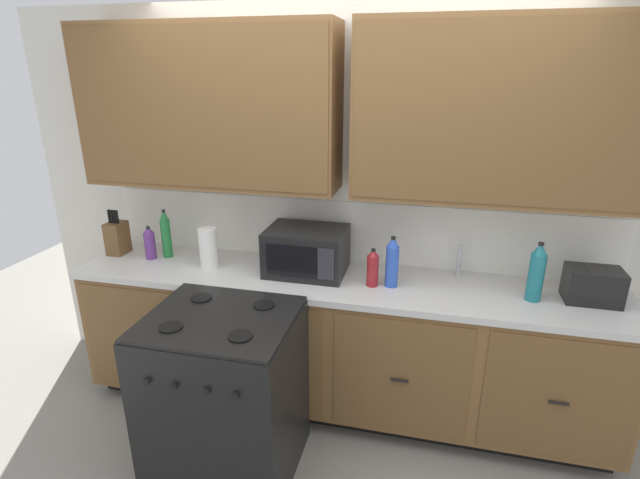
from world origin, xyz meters
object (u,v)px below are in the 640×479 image
knife_block (117,237)px  paper_towel_roll (209,248)px  microwave (306,251)px  bottle_green (166,234)px  bottle_blue (392,262)px  bottle_violet (150,243)px  bottle_red (373,268)px  bottle_teal (537,272)px  toaster (593,285)px  stove_range (225,394)px

knife_block → paper_towel_roll: 0.72m
knife_block → paper_towel_roll: size_ratio=1.19×
microwave → bottle_green: bearing=178.0°
bottle_blue → bottle_violet: bearing=178.0°
paper_towel_roll → bottle_violet: bearing=173.9°
paper_towel_roll → bottle_red: 1.04m
bottle_teal → bottle_violet: bearing=178.7°
knife_block → bottle_violet: bearing=-6.9°
bottle_violet → bottle_green: size_ratio=0.68×
paper_towel_roll → bottle_green: size_ratio=0.80×
knife_block → bottle_blue: bearing=-2.7°
paper_towel_roll → toaster: bearing=1.3°
bottle_green → knife_block: bearing=-175.9°
stove_range → bottle_violet: (-0.79, 0.65, 0.57)m
toaster → knife_block: size_ratio=0.90×
bottle_teal → paper_towel_roll: bearing=179.9°
toaster → bottle_teal: bottle_teal is taller
bottle_red → bottle_teal: bottle_teal is taller
bottle_blue → bottle_teal: bottle_teal is taller
microwave → bottle_red: (0.42, -0.10, -0.03)m
paper_towel_roll → bottle_teal: bottle_teal is taller
bottle_green → microwave: bearing=-2.0°
stove_range → knife_block: knife_block is taller
toaster → bottle_blue: size_ratio=0.92×
microwave → bottle_green: size_ratio=1.47×
bottle_violet → knife_block: bearing=173.1°
bottle_teal → bottle_blue: bearing=-179.8°
toaster → bottle_blue: bearing=-177.0°
microwave → bottle_blue: bottle_blue is taller
paper_towel_roll → bottle_red: paper_towel_roll is taller
bottle_green → bottle_red: size_ratio=1.42×
knife_block → bottle_teal: size_ratio=0.93×
stove_range → bottle_blue: (0.81, 0.60, 0.60)m
knife_block → toaster: bearing=-0.6°
toaster → bottle_red: (-1.18, -0.08, 0.02)m
bottle_blue → bottle_red: bottle_blue is taller
bottle_green → bottle_red: (1.40, -0.13, -0.05)m
bottle_violet → bottle_red: bottle_red is taller
stove_range → bottle_red: bottle_red is taller
bottle_green → bottle_teal: bottle_teal is taller
bottle_green → bottle_teal: (2.28, -0.11, 0.00)m
toaster → bottle_blue: 1.08m
toaster → bottle_green: size_ratio=0.86×
paper_towel_roll → bottle_blue: size_ratio=0.86×
stove_range → bottle_teal: (1.58, 0.60, 0.62)m
knife_block → paper_towel_roll: knife_block is taller
stove_range → toaster: bearing=19.2°
toaster → bottle_red: bottle_red is taller
bottle_red → knife_block: bearing=176.5°
knife_block → paper_towel_roll: bearing=-6.4°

